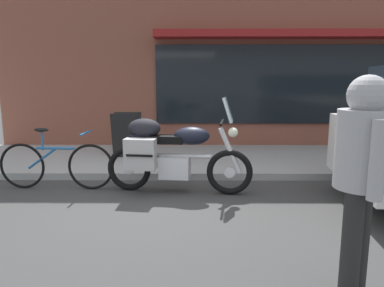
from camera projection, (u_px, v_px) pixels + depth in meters
name	position (u px, v px, depth m)	size (l,w,h in m)	color
ground_plane	(150.00, 206.00, 4.67)	(80.00, 80.00, 0.00)	#363636
touring_motorcycle	(169.00, 152.00, 5.15)	(2.16, 0.65, 1.41)	black
parked_bicycle	(56.00, 164.00, 5.37)	(1.77, 0.48, 0.94)	black
pedestrian_walking	(363.00, 163.00, 2.51)	(0.40, 0.56, 1.67)	black
sandwich_board_sign	(127.00, 135.00, 7.10)	(0.55, 0.41, 0.89)	black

